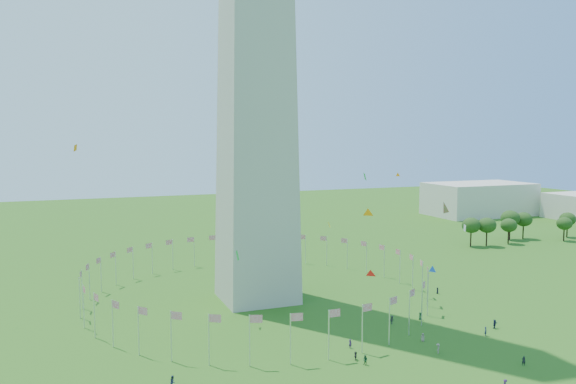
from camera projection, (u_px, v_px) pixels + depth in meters
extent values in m
plane|color=#235313|center=(356.00, 383.00, 88.80)|extent=(600.00, 600.00, 0.00)
cylinder|color=silver|center=(400.00, 267.00, 149.21)|extent=(0.24, 0.24, 9.00)
cylinder|color=silver|center=(384.00, 262.00, 155.42)|extent=(0.24, 0.24, 9.00)
cylinder|color=silver|center=(367.00, 257.00, 161.01)|extent=(0.24, 0.24, 9.00)
cylinder|color=silver|center=(347.00, 254.00, 165.80)|extent=(0.24, 0.24, 9.00)
cylinder|color=silver|center=(327.00, 251.00, 169.65)|extent=(0.24, 0.24, 9.00)
cylinder|color=silver|center=(305.00, 249.00, 172.44)|extent=(0.24, 0.24, 9.00)
cylinder|color=silver|center=(283.00, 248.00, 174.07)|extent=(0.24, 0.24, 9.00)
cylinder|color=silver|center=(261.00, 248.00, 174.52)|extent=(0.24, 0.24, 9.00)
cylinder|color=silver|center=(239.00, 248.00, 173.75)|extent=(0.24, 0.24, 9.00)
cylinder|color=silver|center=(216.00, 250.00, 171.80)|extent=(0.24, 0.24, 9.00)
cylinder|color=silver|center=(194.00, 252.00, 168.72)|extent=(0.24, 0.24, 9.00)
cylinder|color=silver|center=(173.00, 255.00, 164.61)|extent=(0.24, 0.24, 9.00)
cylinder|color=silver|center=(152.00, 258.00, 159.59)|extent=(0.24, 0.24, 9.00)
cylinder|color=silver|center=(133.00, 263.00, 153.81)|extent=(0.24, 0.24, 9.00)
cylinder|color=silver|center=(116.00, 268.00, 147.45)|extent=(0.24, 0.24, 9.00)
cylinder|color=silver|center=(101.00, 275.00, 140.71)|extent=(0.24, 0.24, 9.00)
cylinder|color=silver|center=(89.00, 282.00, 133.79)|extent=(0.24, 0.24, 9.00)
cylinder|color=silver|center=(82.00, 289.00, 126.89)|extent=(0.24, 0.24, 9.00)
cylinder|color=silver|center=(80.00, 298.00, 120.23)|extent=(0.24, 0.24, 9.00)
cylinder|color=silver|center=(84.00, 307.00, 114.01)|extent=(0.24, 0.24, 9.00)
cylinder|color=silver|center=(94.00, 315.00, 108.42)|extent=(0.24, 0.24, 9.00)
cylinder|color=silver|center=(113.00, 324.00, 103.63)|extent=(0.24, 0.24, 9.00)
cylinder|color=silver|center=(139.00, 331.00, 99.78)|extent=(0.24, 0.24, 9.00)
cylinder|color=silver|center=(171.00, 336.00, 97.00)|extent=(0.24, 0.24, 9.00)
cylinder|color=silver|center=(209.00, 340.00, 95.36)|extent=(0.24, 0.24, 9.00)
cylinder|color=silver|center=(250.00, 341.00, 94.92)|extent=(0.24, 0.24, 9.00)
cylinder|color=silver|center=(290.00, 339.00, 95.68)|extent=(0.24, 0.24, 9.00)
cylinder|color=silver|center=(329.00, 335.00, 97.64)|extent=(0.24, 0.24, 9.00)
cylinder|color=silver|center=(362.00, 329.00, 100.72)|extent=(0.24, 0.24, 9.00)
cylinder|color=silver|center=(389.00, 322.00, 104.83)|extent=(0.24, 0.24, 9.00)
cylinder|color=silver|center=(409.00, 313.00, 109.85)|extent=(0.24, 0.24, 9.00)
cylinder|color=silver|center=(422.00, 304.00, 115.62)|extent=(0.24, 0.24, 9.00)
cylinder|color=silver|center=(428.00, 296.00, 121.98)|extent=(0.24, 0.24, 9.00)
cylinder|color=silver|center=(428.00, 287.00, 128.72)|extent=(0.24, 0.24, 9.00)
cylinder|color=silver|center=(422.00, 280.00, 135.65)|extent=(0.24, 0.24, 9.00)
cylinder|color=silver|center=(413.00, 273.00, 142.55)|extent=(0.24, 0.24, 9.00)
cube|color=beige|center=(479.00, 199.00, 281.41)|extent=(50.00, 30.00, 16.00)
imported|color=#3A1B53|center=(350.00, 344.00, 103.55)|extent=(0.67, 0.75, 1.72)
imported|color=#1A4128|center=(365.00, 360.00, 95.83)|extent=(0.92, 1.03, 1.74)
imported|color=gray|center=(438.00, 348.00, 101.07)|extent=(1.29, 1.27, 1.79)
imported|color=#272727|center=(392.00, 320.00, 116.89)|extent=(1.26, 0.86, 1.79)
imported|color=#252525|center=(356.00, 356.00, 97.98)|extent=(1.26, 1.55, 1.55)
imported|color=#1E2447|center=(173.00, 382.00, 86.99)|extent=(1.13, 1.22, 2.03)
imported|color=#173A21|center=(420.00, 316.00, 119.67)|extent=(0.97, 0.86, 1.65)
imported|color=#1B1E40|center=(495.00, 324.00, 114.22)|extent=(1.86, 1.43, 1.85)
imported|color=black|center=(437.00, 291.00, 139.64)|extent=(0.72, 0.88, 1.58)
imported|color=#1F264A|center=(486.00, 331.00, 109.88)|extent=(0.76, 0.80, 1.84)
imported|color=gray|center=(423.00, 337.00, 106.95)|extent=(0.93, 0.93, 1.59)
imported|color=black|center=(524.00, 361.00, 95.71)|extent=(0.71, 0.66, 1.64)
plane|color=red|center=(371.00, 274.00, 108.50)|extent=(1.55, 2.09, 2.11)
plane|color=orange|center=(75.00, 148.00, 93.16)|extent=(0.79, 1.21, 1.37)
plane|color=yellow|center=(329.00, 225.00, 113.53)|extent=(1.06, 1.02, 1.32)
plane|color=green|center=(365.00, 177.00, 122.11)|extent=(1.58, 1.19, 1.86)
plane|color=yellow|center=(426.00, 161.00, 148.38)|extent=(0.61, 1.03, 1.20)
plane|color=white|center=(465.00, 228.00, 100.71)|extent=(0.73, 1.09, 1.31)
plane|color=blue|center=(433.00, 270.00, 122.90)|extent=(1.00, 1.35, 1.67)
plane|color=green|center=(237.00, 256.00, 116.48)|extent=(2.21, 0.68, 2.14)
plane|color=orange|center=(398.00, 175.00, 128.31)|extent=(0.97, 0.51, 0.96)
plane|color=blue|center=(445.00, 209.00, 104.68)|extent=(2.41, 1.71, 2.27)
plane|color=orange|center=(368.00, 213.00, 108.28)|extent=(1.47, 1.95, 2.18)
ellipsoid|color=#2B551C|center=(471.00, 232.00, 199.83)|extent=(6.52, 6.52, 10.19)
ellipsoid|color=#2B551C|center=(487.00, 232.00, 200.17)|extent=(6.48, 6.48, 10.13)
ellipsoid|color=#2B551C|center=(509.00, 231.00, 204.72)|extent=(5.86, 5.86, 9.16)
ellipsoid|color=#2B551C|center=(510.00, 225.00, 212.86)|extent=(7.05, 7.05, 11.01)
ellipsoid|color=#2B551C|center=(523.00, 226.00, 214.77)|extent=(6.46, 6.46, 10.09)
ellipsoid|color=#2B551C|center=(564.00, 229.00, 210.38)|extent=(5.65, 5.65, 8.83)
ellipsoid|color=#2B551C|center=(567.00, 225.00, 218.06)|extent=(6.12, 6.12, 9.56)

